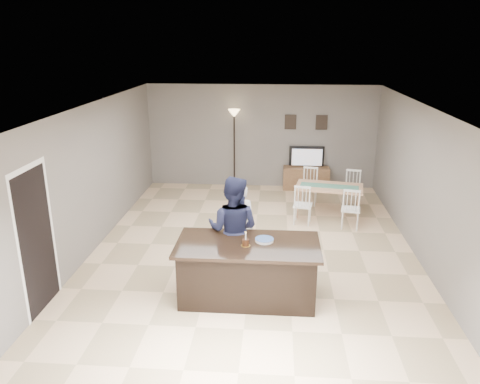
# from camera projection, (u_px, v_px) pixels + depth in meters

# --- Properties ---
(floor) EXTENTS (8.00, 8.00, 0.00)m
(floor) POSITION_uv_depth(u_px,v_px,m) (253.00, 247.00, 8.96)
(floor) COLOR #DCB78D
(floor) RESTS_ON ground
(room_shell) EXTENTS (8.00, 8.00, 8.00)m
(room_shell) POSITION_uv_depth(u_px,v_px,m) (254.00, 163.00, 8.43)
(room_shell) COLOR slate
(room_shell) RESTS_ON floor
(kitchen_island) EXTENTS (2.15, 1.10, 0.90)m
(kitchen_island) POSITION_uv_depth(u_px,v_px,m) (248.00, 270.00, 7.11)
(kitchen_island) COLOR black
(kitchen_island) RESTS_ON floor
(tv_console) EXTENTS (1.20, 0.40, 0.60)m
(tv_console) POSITION_uv_depth(u_px,v_px,m) (306.00, 178.00, 12.35)
(tv_console) COLOR brown
(tv_console) RESTS_ON floor
(television) EXTENTS (0.91, 0.12, 0.53)m
(television) POSITION_uv_depth(u_px,v_px,m) (307.00, 157.00, 12.24)
(television) COLOR black
(television) RESTS_ON tv_console
(tv_screen_glow) EXTENTS (0.78, 0.00, 0.78)m
(tv_screen_glow) POSITION_uv_depth(u_px,v_px,m) (307.00, 157.00, 12.16)
(tv_screen_glow) COLOR orange
(tv_screen_glow) RESTS_ON tv_console
(picture_frames) EXTENTS (1.10, 0.02, 0.38)m
(picture_frames) POSITION_uv_depth(u_px,v_px,m) (306.00, 122.00, 12.09)
(picture_frames) COLOR black
(picture_frames) RESTS_ON room_shell
(doorway) EXTENTS (0.00, 2.10, 2.65)m
(doorway) POSITION_uv_depth(u_px,v_px,m) (35.00, 228.00, 6.60)
(doorway) COLOR black
(doorway) RESTS_ON floor
(woman) EXTENTS (0.58, 0.42, 1.47)m
(woman) POSITION_uv_depth(u_px,v_px,m) (240.00, 223.00, 8.18)
(woman) COLOR silver
(woman) RESTS_ON floor
(man) EXTENTS (0.99, 0.84, 1.77)m
(man) POSITION_uv_depth(u_px,v_px,m) (233.00, 229.00, 7.52)
(man) COLOR #191D39
(man) RESTS_ON floor
(birthday_cake) EXTENTS (0.14, 0.14, 0.22)m
(birthday_cake) POSITION_uv_depth(u_px,v_px,m) (246.00, 242.00, 6.88)
(birthday_cake) COLOR gold
(birthday_cake) RESTS_ON kitchen_island
(plate_stack) EXTENTS (0.28, 0.28, 0.04)m
(plate_stack) POSITION_uv_depth(u_px,v_px,m) (264.00, 240.00, 7.04)
(plate_stack) COLOR white
(plate_stack) RESTS_ON kitchen_island
(dining_table) EXTENTS (1.65, 1.86, 0.89)m
(dining_table) POSITION_uv_depth(u_px,v_px,m) (329.00, 191.00, 10.43)
(dining_table) COLOR tan
(dining_table) RESTS_ON floor
(floor_lamp) EXTENTS (0.31, 0.31, 2.09)m
(floor_lamp) POSITION_uv_depth(u_px,v_px,m) (234.00, 128.00, 12.09)
(floor_lamp) COLOR black
(floor_lamp) RESTS_ON floor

